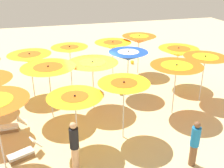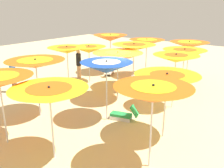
% 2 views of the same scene
% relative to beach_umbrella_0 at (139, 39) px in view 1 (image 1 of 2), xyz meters
% --- Properties ---
extents(ground, '(39.61, 39.61, 0.04)m').
position_rel_beach_umbrella_0_xyz_m(ground, '(-3.68, 3.52, -2.17)').
color(ground, beige).
extents(beach_umbrella_0, '(2.04, 2.04, 2.42)m').
position_rel_beach_umbrella_0_xyz_m(beach_umbrella_0, '(0.00, 0.00, 0.00)').
color(beach_umbrella_0, silver).
rests_on(beach_umbrella_0, ground).
extents(beach_umbrella_1, '(2.10, 2.10, 2.27)m').
position_rel_beach_umbrella_0_xyz_m(beach_umbrella_1, '(-0.42, 1.74, -0.14)').
color(beach_umbrella_1, silver).
rests_on(beach_umbrella_1, ground).
extents(beach_umbrella_2, '(1.92, 1.92, 2.41)m').
position_rel_beach_umbrella_0_xyz_m(beach_umbrella_2, '(-1.22, 4.29, 0.04)').
color(beach_umbrella_2, silver).
rests_on(beach_umbrella_2, ground).
extents(beach_umbrella_3, '(2.12, 2.12, 2.31)m').
position_rel_beach_umbrella_0_xyz_m(beach_umbrella_3, '(-1.61, 6.30, -0.10)').
color(beach_umbrella_3, silver).
rests_on(beach_umbrella_3, ground).
extents(beach_umbrella_5, '(2.14, 2.14, 2.23)m').
position_rel_beach_umbrella_0_xyz_m(beach_umbrella_5, '(-2.43, -1.33, -0.19)').
color(beach_umbrella_5, silver).
rests_on(beach_umbrella_5, ground).
extents(beach_umbrella_6, '(1.95, 1.95, 2.38)m').
position_rel_beach_umbrella_0_xyz_m(beach_umbrella_6, '(-2.76, 1.60, -0.04)').
color(beach_umbrella_6, silver).
rests_on(beach_umbrella_6, ground).
extents(beach_umbrella_7, '(2.29, 2.29, 2.33)m').
position_rel_beach_umbrella_0_xyz_m(beach_umbrella_7, '(-3.67, 3.58, -0.07)').
color(beach_umbrella_7, silver).
rests_on(beach_umbrella_7, ground).
extents(beach_umbrella_8, '(2.27, 2.27, 2.44)m').
position_rel_beach_umbrella_0_xyz_m(beach_umbrella_8, '(-4.04, 5.52, 0.07)').
color(beach_umbrella_8, silver).
rests_on(beach_umbrella_8, ground).
extents(beach_umbrella_10, '(2.06, 2.06, 2.33)m').
position_rel_beach_umbrella_0_xyz_m(beach_umbrella_10, '(-4.31, -1.70, -0.05)').
color(beach_umbrella_10, silver).
rests_on(beach_umbrella_10, ground).
extents(beach_umbrella_11, '(2.25, 2.25, 2.38)m').
position_rel_beach_umbrella_0_xyz_m(beach_umbrella_11, '(-5.15, 0.25, 0.02)').
color(beach_umbrella_11, silver).
rests_on(beach_umbrella_11, ground).
extents(beach_umbrella_12, '(1.91, 1.91, 2.39)m').
position_rel_beach_umbrella_0_xyz_m(beach_umbrella_12, '(-6.34, 2.98, 0.03)').
color(beach_umbrella_12, silver).
rests_on(beach_umbrella_12, ground).
extents(beach_umbrella_13, '(1.92, 1.92, 2.18)m').
position_rel_beach_umbrella_0_xyz_m(beach_umbrella_13, '(-6.53, 4.79, -0.21)').
color(beach_umbrella_13, silver).
rests_on(beach_umbrella_13, ground).
extents(lounger_0, '(0.80, 1.23, 0.63)m').
position_rel_beach_umbrella_0_xyz_m(lounger_0, '(-6.59, 6.70, -1.94)').
color(lounger_0, olive).
rests_on(lounger_0, ground).
extents(lounger_2, '(1.16, 0.66, 0.64)m').
position_rel_beach_umbrella_0_xyz_m(lounger_2, '(-2.24, 1.98, -1.94)').
color(lounger_2, silver).
rests_on(lounger_2, ground).
extents(lounger_3, '(0.40, 1.28, 0.53)m').
position_rel_beach_umbrella_0_xyz_m(lounger_3, '(-4.71, 7.30, -1.95)').
color(lounger_3, olive).
rests_on(lounger_3, ground).
extents(beachgoer_0, '(0.30, 0.30, 1.68)m').
position_rel_beach_umbrella_0_xyz_m(beachgoer_0, '(-8.48, 1.21, -1.27)').
color(beachgoer_0, brown).
rests_on(beachgoer_0, ground).
extents(beachgoer_1, '(0.30, 0.30, 1.77)m').
position_rel_beach_umbrella_0_xyz_m(beachgoer_1, '(-7.61, 5.02, -1.22)').
color(beachgoer_1, '#D8A87F').
rests_on(beachgoer_1, ground).
extents(beach_ball, '(0.25, 0.25, 0.25)m').
position_rel_beach_umbrella_0_xyz_m(beach_ball, '(1.70, -0.24, -2.02)').
color(beach_ball, yellow).
rests_on(beach_ball, ground).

